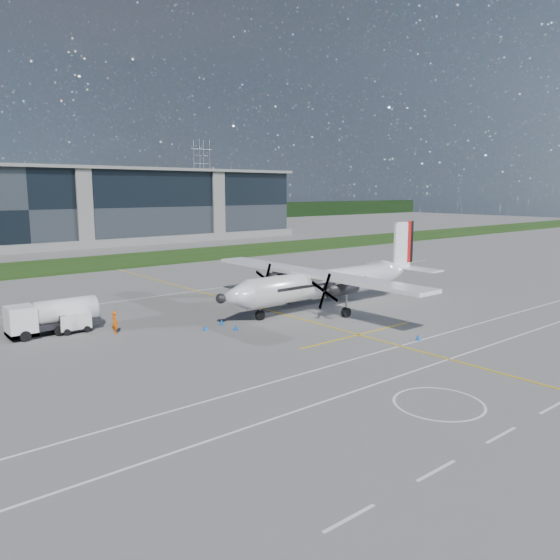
{
  "coord_description": "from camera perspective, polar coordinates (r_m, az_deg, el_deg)",
  "views": [
    {
      "loc": [
        -27.6,
        -33.57,
        11.02
      ],
      "look_at": [
        1.81,
        2.08,
        3.37
      ],
      "focal_mm": 35.0,
      "sensor_mm": 36.0,
      "label": 1
    }
  ],
  "objects": [
    {
      "name": "white_lane_line",
      "position": [
        35.58,
        14.56,
        -8.95
      ],
      "size": [
        90.0,
        0.15,
        0.01
      ],
      "primitive_type": "cube",
      "color": "white",
      "rests_on": "ground"
    },
    {
      "name": "safety_cone_portwing",
      "position": [
        41.9,
        14.24,
        -5.79
      ],
      "size": [
        0.36,
        0.36,
        0.5
      ],
      "primitive_type": "cone",
      "color": "#0A53B8",
      "rests_on": "ground"
    },
    {
      "name": "safety_cone_stbdwing",
      "position": [
        60.21,
        -4.68,
        -0.94
      ],
      "size": [
        0.36,
        0.36,
        0.5
      ],
      "primitive_type": "cone",
      "color": "#0A53B8",
      "rests_on": "ground"
    },
    {
      "name": "turboprop_aircraft",
      "position": [
        51.52,
        5.22,
        1.38
      ],
      "size": [
        24.89,
        25.81,
        7.74
      ],
      "primitive_type": null,
      "color": "white",
      "rests_on": "ground"
    },
    {
      "name": "ground_crew_person",
      "position": [
        44.22,
        -16.88,
        -4.09
      ],
      "size": [
        0.66,
        0.88,
        2.04
      ],
      "primitive_type": "imported",
      "rotation": [
        0.0,
        0.0,
        1.66
      ],
      "color": "#F25907",
      "rests_on": "ground"
    },
    {
      "name": "safety_cone_fwd",
      "position": [
        43.81,
        -7.81,
        -4.93
      ],
      "size": [
        0.36,
        0.36,
        0.5
      ],
      "primitive_type": "cone",
      "color": "#0A53B8",
      "rests_on": "ground"
    },
    {
      "name": "yellow_taxiway_centerline",
      "position": [
        54.37,
        -4.36,
        -2.32
      ],
      "size": [
        0.2,
        70.0,
        0.01
      ],
      "primitive_type": "cube",
      "color": "yellow",
      "rests_on": "ground"
    },
    {
      "name": "baggage_tug",
      "position": [
        45.71,
        -20.75,
        -4.19
      ],
      "size": [
        2.57,
        1.54,
        1.54
      ],
      "primitive_type": null,
      "color": "silver",
      "rests_on": "ground"
    },
    {
      "name": "pylon_east",
      "position": [
        215.39,
        -8.14,
        10.36
      ],
      "size": [
        9.0,
        4.6,
        30.0
      ],
      "primitive_type": null,
      "color": "gray",
      "rests_on": "ground"
    },
    {
      "name": "safety_cone_nose_port",
      "position": [
        43.63,
        -4.65,
        -4.93
      ],
      "size": [
        0.36,
        0.36,
        0.5
      ],
      "primitive_type": "cone",
      "color": "#0A53B8",
      "rests_on": "ground"
    },
    {
      "name": "fuel_tanker_truck",
      "position": [
        45.61,
        -23.22,
        -3.65
      ],
      "size": [
        7.07,
        2.3,
        2.65
      ],
      "primitive_type": null,
      "color": "white",
      "rests_on": "ground"
    },
    {
      "name": "terminal_building",
      "position": [
        116.93,
        -26.05,
        6.72
      ],
      "size": [
        120.0,
        20.0,
        15.0
      ],
      "primitive_type": "cube",
      "color": "black",
      "rests_on": "ground"
    },
    {
      "name": "grass_strip",
      "position": [
        86.81,
        -20.67,
        1.51
      ],
      "size": [
        400.0,
        18.0,
        0.04
      ],
      "primitive_type": "cube",
      "color": "#1B3D10",
      "rests_on": "ground"
    },
    {
      "name": "safety_cone_nose_stbd",
      "position": [
        45.45,
        -6.13,
        -4.37
      ],
      "size": [
        0.36,
        0.36,
        0.5
      ],
      "primitive_type": "cone",
      "color": "#0A53B8",
      "rests_on": "ground"
    },
    {
      "name": "ground",
      "position": [
        79.34,
        -18.78,
        0.91
      ],
      "size": [
        400.0,
        400.0,
        0.0
      ],
      "primitive_type": "plane",
      "color": "#605E5B",
      "rests_on": "ground"
    }
  ]
}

